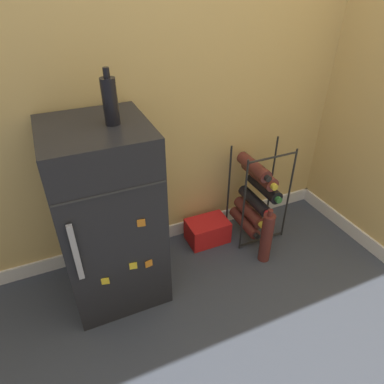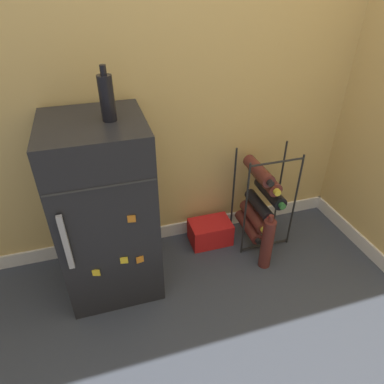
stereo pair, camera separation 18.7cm
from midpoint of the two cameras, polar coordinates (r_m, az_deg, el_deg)
name	(u,v)px [view 2 (the right image)]	position (r m, az deg, el deg)	size (l,w,h in m)	color
ground_plane	(232,315)	(1.90, 9.65, -19.75)	(14.00, 14.00, 0.00)	#333842
wall_back	(190,32)	(1.85, 2.90, 25.06)	(6.98, 0.07, 2.50)	tan
mini_fridge	(106,210)	(1.76, -11.30, -3.09)	(0.47, 0.51, 0.95)	black
wine_rack	(260,198)	(2.14, 13.74, -1.02)	(0.34, 0.31, 0.64)	black
soda_box	(210,232)	(2.23, 5.47, -6.74)	(0.26, 0.18, 0.15)	red
fridge_top_bottle	(107,98)	(1.49, -10.45, 15.16)	(0.06, 0.06, 0.23)	black
loose_bottle_floor	(267,244)	(2.06, 14.98, -8.40)	(0.07, 0.07, 0.37)	#56231E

